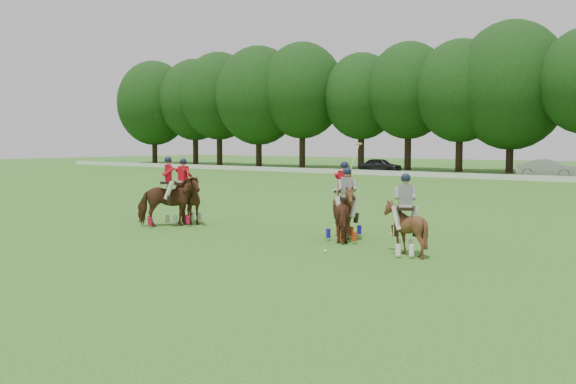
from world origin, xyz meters
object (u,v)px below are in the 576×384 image
Objects in this scene: car_left at (381,165)px; polo_stripe_b at (405,226)px; polo_stripe_a at (347,215)px; polo_ball at (325,251)px; car_mid at (547,169)px; polo_red_a at (169,201)px; polo_red_c at (344,211)px; polo_red_b at (184,200)px.

polo_stripe_b is (22.68, -39.26, 0.07)m from car_left.
polo_stripe_a reaches higher than polo_ball.
car_mid is 40.63m from polo_ball.
car_left is at bearing 117.86° from polo_stripe_a.
polo_stripe_a is 2.74m from polo_stripe_b.
polo_red_a reaches higher than polo_stripe_a.
polo_red_c is at bearing 177.35° from car_mid.
polo_red_b reaches higher than polo_stripe_b.
polo_ball is at bearing -73.31° from polo_stripe_a.
car_mid is 1.97× the size of polo_red_b.
polo_red_a reaches higher than polo_ball.
polo_red_c reaches higher than polo_stripe_a.
polo_stripe_b is 24.13× the size of polo_ball.
polo_stripe_a is (4.67, -38.16, 0.02)m from car_mid.
car_left is 42.68m from polo_red_c.
car_left is 1.39× the size of polo_red_c.
polo_red_b is 0.82× the size of polo_red_c.
polo_red_c reaches higher than polo_red_b.
polo_red_b is 1.08× the size of polo_stripe_a.
car_mid is at bearing 86.52° from polo_red_b.
polo_red_c is (6.66, 0.50, 0.00)m from polo_red_b.
polo_red_a is 7.60m from polo_ball.
polo_stripe_a is (20.17, -38.16, 0.10)m from car_left.
polo_stripe_a reaches higher than car_left.
polo_stripe_b is (9.50, -0.96, -0.10)m from polo_red_b.
polo_red_c is (19.84, -37.79, 0.18)m from car_left.
car_left is at bearing 108.99° from polo_red_b.
polo_red_a is 6.64m from polo_red_c.
polo_red_c reaches higher than polo_ball.
polo_red_c is 3.20m from polo_stripe_b.
polo_stripe_a is (6.99, 0.13, -0.07)m from polo_red_b.
polo_stripe_b is 2.25m from polo_ball.
polo_red_a is at bearing -171.55° from polo_stripe_a.
polo_stripe_b is at bearing -27.28° from polo_red_c.
polo_stripe_a is 1.03× the size of polo_stripe_b.
car_mid is 1.60× the size of polo_red_c.
car_left is 1.84× the size of polo_stripe_a.
polo_red_c is at bearing -156.36° from car_left.
car_mid is at bearing 86.84° from polo_red_a.
polo_red_b is 9.55m from polo_stripe_b.
polo_stripe_b is (9.34, -0.08, -0.15)m from polo_red_a.
polo_stripe_b is at bearing -178.84° from car_mid.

